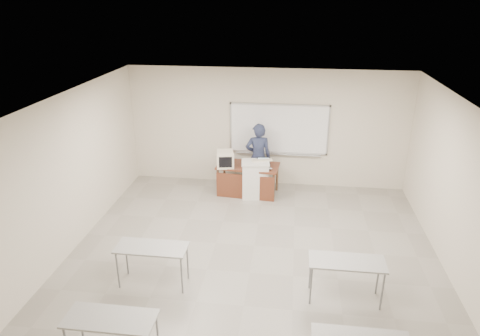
# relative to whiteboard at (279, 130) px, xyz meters

# --- Properties ---
(floor) EXTENTS (7.00, 8.00, 0.01)m
(floor) POSITION_rel_whiteboard_xyz_m (-0.30, -3.97, -1.49)
(floor) COLOR gray
(floor) RESTS_ON ground
(whiteboard) EXTENTS (2.48, 0.10, 1.31)m
(whiteboard) POSITION_rel_whiteboard_xyz_m (0.00, 0.00, 0.00)
(whiteboard) COLOR white
(whiteboard) RESTS_ON floor
(student_desks) EXTENTS (4.40, 2.20, 0.73)m
(student_desks) POSITION_rel_whiteboard_xyz_m (-0.30, -5.32, -0.81)
(student_desks) COLOR #A3A39E
(student_desks) RESTS_ON floor
(instructor_desk) EXTENTS (1.49, 0.75, 0.75)m
(instructor_desk) POSITION_rel_whiteboard_xyz_m (-0.70, -0.78, -0.93)
(instructor_desk) COLOR maroon
(instructor_desk) RESTS_ON floor
(podium) EXTENTS (0.66, 0.48, 0.92)m
(podium) POSITION_rel_whiteboard_xyz_m (-0.50, -0.86, -1.02)
(podium) COLOR silver
(podium) RESTS_ON floor
(crt_monitor) EXTENTS (0.41, 0.46, 0.39)m
(crt_monitor) POSITION_rel_whiteboard_xyz_m (-1.25, -0.79, -0.55)
(crt_monitor) COLOR beige
(crt_monitor) RESTS_ON instructor_desk
(laptop) EXTENTS (0.32, 0.30, 0.24)m
(laptop) POSITION_rel_whiteboard_xyz_m (-0.30, -0.79, -0.67)
(laptop) COLOR black
(laptop) RESTS_ON instructor_desk
(mouse) EXTENTS (0.12, 0.10, 0.04)m
(mouse) POSITION_rel_whiteboard_xyz_m (-0.15, -0.87, -0.71)
(mouse) COLOR #A5A7AE
(mouse) RESTS_ON instructor_desk
(keyboard) EXTENTS (0.51, 0.30, 0.03)m
(keyboard) POSITION_rel_whiteboard_xyz_m (-0.35, -0.78, -0.54)
(keyboard) COLOR beige
(keyboard) RESTS_ON podium
(presenter) EXTENTS (0.69, 0.50, 1.74)m
(presenter) POSITION_rel_whiteboard_xyz_m (-0.48, -0.41, -0.61)
(presenter) COLOR black
(presenter) RESTS_ON floor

